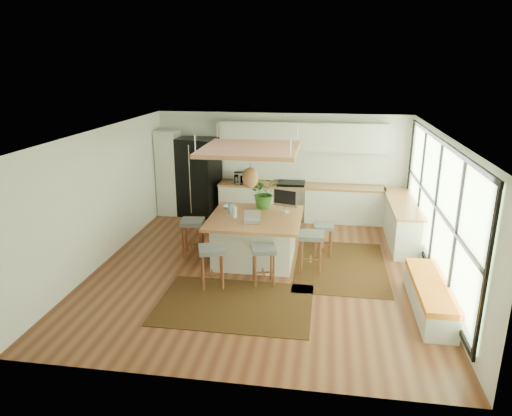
% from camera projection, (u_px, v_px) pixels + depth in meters
% --- Properties ---
extents(floor, '(7.00, 7.00, 0.00)m').
position_uv_depth(floor, '(262.00, 268.00, 9.29)').
color(floor, '#552718').
rests_on(floor, ground).
extents(ceiling, '(7.00, 7.00, 0.00)m').
position_uv_depth(ceiling, '(263.00, 133.00, 8.48)').
color(ceiling, white).
rests_on(ceiling, ground).
extents(wall_back, '(6.50, 0.00, 6.50)m').
position_uv_depth(wall_back, '(281.00, 165.00, 12.19)').
color(wall_back, silver).
rests_on(wall_back, ground).
extents(wall_front, '(6.50, 0.00, 6.50)m').
position_uv_depth(wall_front, '(222.00, 287.00, 5.59)').
color(wall_front, silver).
rests_on(wall_front, ground).
extents(wall_left, '(0.00, 7.00, 7.00)m').
position_uv_depth(wall_left, '(102.00, 197.00, 9.36)').
color(wall_left, silver).
rests_on(wall_left, ground).
extents(wall_right, '(0.00, 7.00, 7.00)m').
position_uv_depth(wall_right, '(441.00, 212.00, 8.42)').
color(wall_right, silver).
rests_on(wall_right, ground).
extents(window_wall, '(0.10, 6.20, 2.60)m').
position_uv_depth(window_wall, '(439.00, 209.00, 8.41)').
color(window_wall, black).
rests_on(window_wall, wall_right).
extents(pantry, '(0.55, 0.60, 2.25)m').
position_uv_depth(pantry, '(169.00, 173.00, 12.38)').
color(pantry, silver).
rests_on(pantry, floor).
extents(back_counter_base, '(4.20, 0.60, 0.88)m').
position_uv_depth(back_counter_base, '(300.00, 203.00, 12.08)').
color(back_counter_base, silver).
rests_on(back_counter_base, floor).
extents(back_counter_top, '(4.24, 0.64, 0.05)m').
position_uv_depth(back_counter_top, '(301.00, 186.00, 11.94)').
color(back_counter_top, '#975735').
rests_on(back_counter_top, back_counter_base).
extents(backsplash, '(4.20, 0.02, 0.80)m').
position_uv_depth(backsplash, '(302.00, 166.00, 12.09)').
color(backsplash, white).
rests_on(backsplash, wall_back).
extents(upper_cabinets, '(4.20, 0.34, 0.70)m').
position_uv_depth(upper_cabinets, '(303.00, 136.00, 11.70)').
color(upper_cabinets, silver).
rests_on(upper_cabinets, wall_back).
extents(range, '(0.76, 0.62, 1.00)m').
position_uv_depth(range, '(291.00, 200.00, 12.10)').
color(range, '#A5A5AA').
rests_on(range, floor).
extents(right_counter_base, '(0.60, 2.50, 0.88)m').
position_uv_depth(right_counter_base, '(402.00, 222.00, 10.62)').
color(right_counter_base, silver).
rests_on(right_counter_base, floor).
extents(right_counter_top, '(0.64, 2.54, 0.05)m').
position_uv_depth(right_counter_top, '(404.00, 203.00, 10.48)').
color(right_counter_top, '#975735').
rests_on(right_counter_top, right_counter_base).
extents(window_bench, '(0.52, 2.00, 0.50)m').
position_uv_depth(window_bench, '(430.00, 297.00, 7.66)').
color(window_bench, silver).
rests_on(window_bench, floor).
extents(ceiling_panel, '(1.86, 1.86, 0.80)m').
position_uv_depth(ceiling_panel, '(250.00, 163.00, 9.10)').
color(ceiling_panel, '#975735').
rests_on(ceiling_panel, ceiling).
extents(rug_near, '(2.60, 1.80, 0.01)m').
position_uv_depth(rug_near, '(235.00, 304.00, 7.92)').
color(rug_near, black).
rests_on(rug_near, floor).
extents(rug_right, '(1.80, 2.60, 0.01)m').
position_uv_depth(rug_right, '(340.00, 266.00, 9.40)').
color(rug_right, black).
rests_on(rug_right, floor).
extents(fridge, '(1.18, 1.02, 2.07)m').
position_uv_depth(fridge, '(198.00, 181.00, 12.32)').
color(fridge, black).
rests_on(fridge, floor).
extents(island, '(1.85, 1.85, 0.93)m').
position_uv_depth(island, '(255.00, 238.00, 9.62)').
color(island, '#975735').
rests_on(island, floor).
extents(stool_near_left, '(0.57, 0.57, 0.77)m').
position_uv_depth(stool_near_left, '(212.00, 268.00, 8.46)').
color(stool_near_left, '#4E5356').
rests_on(stool_near_left, floor).
extents(stool_near_right, '(0.53, 0.53, 0.73)m').
position_uv_depth(stool_near_right, '(263.00, 266.00, 8.56)').
color(stool_near_right, '#4E5356').
rests_on(stool_near_right, floor).
extents(stool_right_front, '(0.47, 0.47, 0.79)m').
position_uv_depth(stool_right_front, '(311.00, 254.00, 9.08)').
color(stool_right_front, '#4E5356').
rests_on(stool_right_front, floor).
extents(stool_right_back, '(0.42, 0.42, 0.68)m').
position_uv_depth(stool_right_back, '(323.00, 239.00, 9.87)').
color(stool_right_back, '#4E5356').
rests_on(stool_right_back, floor).
extents(stool_left_side, '(0.52, 0.52, 0.79)m').
position_uv_depth(stool_left_side, '(193.00, 239.00, 9.84)').
color(stool_left_side, '#4E5356').
rests_on(stool_left_side, floor).
extents(laptop, '(0.33, 0.35, 0.24)m').
position_uv_depth(laptop, '(252.00, 217.00, 9.07)').
color(laptop, '#A5A5AA').
rests_on(laptop, island).
extents(monitor, '(0.57, 0.35, 0.50)m').
position_uv_depth(monitor, '(285.00, 200.00, 9.69)').
color(monitor, '#A5A5AA').
rests_on(monitor, island).
extents(microwave, '(0.55, 0.38, 0.34)m').
position_uv_depth(microwave, '(244.00, 177.00, 12.05)').
color(microwave, '#A5A5AA').
rests_on(microwave, back_counter_top).
extents(island_plant, '(0.88, 0.90, 0.53)m').
position_uv_depth(island_plant, '(264.00, 196.00, 9.97)').
color(island_plant, '#1E4C19').
rests_on(island_plant, island).
extents(island_bowl, '(0.29, 0.29, 0.06)m').
position_uv_depth(island_bowl, '(229.00, 207.00, 10.00)').
color(island_bowl, white).
rests_on(island_bowl, island).
extents(island_bottle_0, '(0.07, 0.07, 0.19)m').
position_uv_depth(island_bottle_0, '(230.00, 209.00, 9.62)').
color(island_bottle_0, '#3997E7').
rests_on(island_bottle_0, island).
extents(island_bottle_1, '(0.07, 0.07, 0.19)m').
position_uv_depth(island_bottle_1, '(235.00, 213.00, 9.37)').
color(island_bottle_1, silver).
rests_on(island_bottle_1, island).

